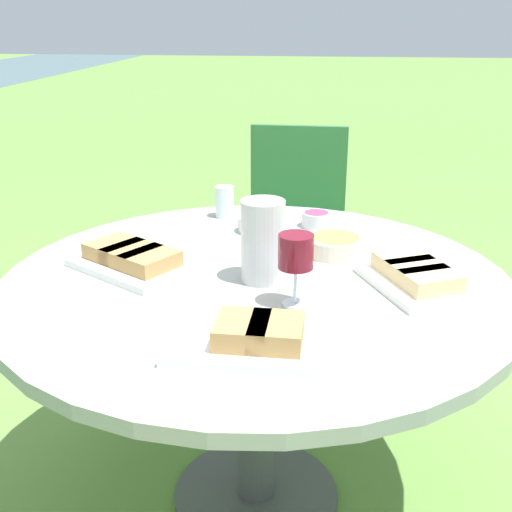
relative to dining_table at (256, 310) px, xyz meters
The scene contains 13 objects.
ground_plane 0.62m from the dining_table, ahead, with size 40.00×40.00×0.00m, color #668E42.
dining_table is the anchor object (origin of this frame).
chair_far_back 1.25m from the dining_table, ahead, with size 0.43×0.45×0.89m.
water_pitcher 0.20m from the dining_table, 126.17° to the right, with size 0.12×0.11×0.21m.
wine_glass 0.30m from the dining_table, 144.37° to the right, with size 0.08×0.08×0.18m.
platter_bread_main 0.36m from the dining_table, 86.79° to the left, with size 0.35×0.38×0.06m.
platter_charcuterie 0.43m from the dining_table, 91.25° to the right, with size 0.35×0.31×0.06m.
platter_sandwich_side 0.40m from the dining_table, behind, with size 0.20×0.31×0.07m.
bowl_fries 0.31m from the dining_table, 45.27° to the right, with size 0.17×0.17×0.05m.
bowl_salad 0.39m from the dining_table, ahead, with size 0.12×0.12×0.05m.
bowl_olives 0.20m from the dining_table, 17.69° to the right, with size 0.12×0.12×0.04m.
bowl_dip_red 0.48m from the dining_table, 17.55° to the right, with size 0.09×0.09×0.05m.
cup_water_near 0.56m from the dining_table, 18.30° to the left, with size 0.06×0.06×0.11m.
Camera 1 is at (-1.54, -0.19, 1.37)m, focal length 45.00 mm.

